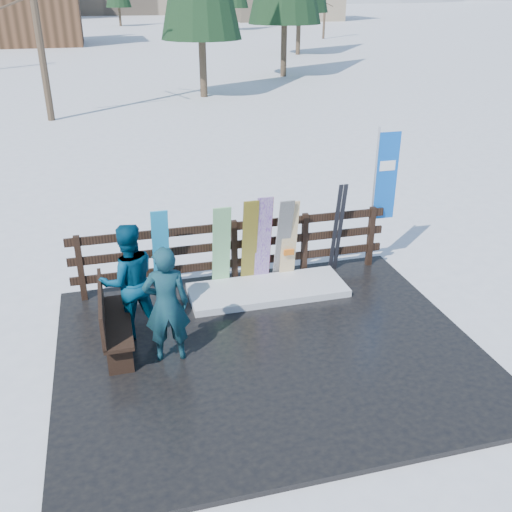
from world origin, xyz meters
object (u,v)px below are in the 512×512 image
object	(u,v)px
snowboard_3	(263,240)
rental_flag	(383,182)
snowboard_0	(161,253)
snowboard_4	(283,240)
person_front	(167,305)
bench	(111,319)
person_back	(129,281)
snowboard_5	(289,241)
snowboard_1	(221,248)
snowboard_2	(250,243)

from	to	relation	value
snowboard_3	rental_flag	size ratio (longest dim) A/B	0.64
snowboard_0	snowboard_4	distance (m)	2.11
person_front	snowboard_4	bearing A→B (deg)	-136.67
snowboard_0	snowboard_4	bearing A→B (deg)	-0.00
bench	person_back	bearing A→B (deg)	51.11
snowboard_3	person_back	bearing A→B (deg)	-155.62
snowboard_5	rental_flag	world-z (taller)	rental_flag
snowboard_0	snowboard_3	bearing A→B (deg)	0.00
snowboard_1	person_front	xyz separation A→B (m)	(-1.14, -1.84, 0.08)
snowboard_5	person_back	size ratio (longest dim) A/B	0.87
snowboard_2	person_back	bearing A→B (deg)	-153.17
bench	snowboard_4	distance (m)	3.34
snowboard_2	snowboard_5	world-z (taller)	snowboard_2
snowboard_1	rental_flag	xyz separation A→B (m)	(3.05, 0.27, 0.83)
snowboard_1	person_front	world-z (taller)	person_front
snowboard_1	snowboard_5	xyz separation A→B (m)	(1.21, 0.00, -0.01)
snowboard_3	snowboard_4	world-z (taller)	snowboard_3
snowboard_0	person_back	world-z (taller)	person_back
bench	snowboard_3	distance (m)	3.02
bench	snowboard_1	xyz separation A→B (m)	(1.90, 1.44, 0.26)
snowboard_1	bench	bearing A→B (deg)	-142.87
snowboard_0	snowboard_4	xyz separation A→B (m)	(2.11, -0.00, -0.01)
snowboard_1	snowboard_3	xyz separation A→B (m)	(0.73, 0.00, 0.05)
person_back	snowboard_0	bearing A→B (deg)	-128.15
snowboard_4	snowboard_5	distance (m)	0.11
snowboard_0	snowboard_4	world-z (taller)	snowboard_0
rental_flag	person_back	distance (m)	4.87
snowboard_1	snowboard_3	distance (m)	0.74
bench	snowboard_3	bearing A→B (deg)	28.63
bench	person_front	size ratio (longest dim) A/B	0.88
snowboard_2	rental_flag	xyz separation A→B (m)	(2.55, 0.27, 0.80)
snowboard_0	snowboard_5	bearing A→B (deg)	0.00
bench	person_back	world-z (taller)	person_back
rental_flag	bench	bearing A→B (deg)	-160.95
snowboard_3	snowboard_5	distance (m)	0.47
snowboard_2	snowboard_3	world-z (taller)	snowboard_3
snowboard_2	snowboard_3	xyz separation A→B (m)	(0.24, -0.00, 0.02)
snowboard_2	snowboard_4	distance (m)	0.60
snowboard_0	snowboard_1	distance (m)	1.02
person_back	snowboard_3	bearing A→B (deg)	-165.17
snowboard_0	rental_flag	world-z (taller)	rental_flag
snowboard_4	person_back	distance (m)	2.89
bench	snowboard_5	size ratio (longest dim) A/B	0.97
snowboard_2	person_front	xyz separation A→B (m)	(-1.63, -1.84, 0.05)
bench	person_front	world-z (taller)	person_front
snowboard_4	snowboard_5	size ratio (longest dim) A/B	1.05
snowboard_4	rental_flag	xyz separation A→B (m)	(1.95, 0.27, 0.82)
snowboard_1	person_back	size ratio (longest dim) A/B	0.89
rental_flag	snowboard_1	bearing A→B (deg)	-174.93
snowboard_2	person_front	bearing A→B (deg)	-131.68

